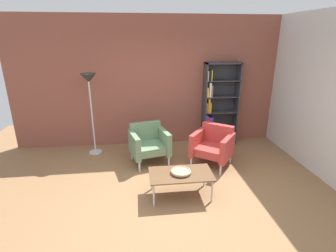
{
  "coord_description": "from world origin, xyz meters",
  "views": [
    {
      "loc": [
        -0.45,
        -3.44,
        2.45
      ],
      "look_at": [
        0.08,
        0.84,
        0.95
      ],
      "focal_mm": 27.77,
      "sensor_mm": 36.0,
      "label": 1
    }
  ],
  "objects_px": {
    "coffee_table_low": "(181,175)",
    "armchair_near_window": "(213,145)",
    "decorative_bowl": "(181,171)",
    "armchair_corner_red": "(149,143)",
    "bookshelf_tall": "(217,106)",
    "floor_lamp_torchiere": "(89,88)"
  },
  "relations": [
    {
      "from": "decorative_bowl",
      "to": "bookshelf_tall",
      "type": "bearing_deg",
      "value": 60.48
    },
    {
      "from": "coffee_table_low",
      "to": "floor_lamp_torchiere",
      "type": "distance_m",
      "value": 2.67
    },
    {
      "from": "decorative_bowl",
      "to": "floor_lamp_torchiere",
      "type": "relative_size",
      "value": 0.18
    },
    {
      "from": "bookshelf_tall",
      "to": "floor_lamp_torchiere",
      "type": "relative_size",
      "value": 1.09
    },
    {
      "from": "bookshelf_tall",
      "to": "floor_lamp_torchiere",
      "type": "bearing_deg",
      "value": -174.23
    },
    {
      "from": "decorative_bowl",
      "to": "floor_lamp_torchiere",
      "type": "height_order",
      "value": "floor_lamp_torchiere"
    },
    {
      "from": "coffee_table_low",
      "to": "decorative_bowl",
      "type": "bearing_deg",
      "value": 153.43
    },
    {
      "from": "decorative_bowl",
      "to": "armchair_corner_red",
      "type": "height_order",
      "value": "armchair_corner_red"
    },
    {
      "from": "coffee_table_low",
      "to": "floor_lamp_torchiere",
      "type": "relative_size",
      "value": 0.57
    },
    {
      "from": "decorative_bowl",
      "to": "armchair_corner_red",
      "type": "relative_size",
      "value": 0.38
    },
    {
      "from": "armchair_corner_red",
      "to": "armchair_near_window",
      "type": "bearing_deg",
      "value": -26.29
    },
    {
      "from": "decorative_bowl",
      "to": "coffee_table_low",
      "type": "bearing_deg",
      "value": -26.57
    },
    {
      "from": "bookshelf_tall",
      "to": "armchair_near_window",
      "type": "xyz_separation_m",
      "value": [
        -0.39,
        -1.12,
        -0.48
      ]
    },
    {
      "from": "bookshelf_tall",
      "to": "decorative_bowl",
      "type": "relative_size",
      "value": 5.94
    },
    {
      "from": "armchair_near_window",
      "to": "bookshelf_tall",
      "type": "bearing_deg",
      "value": 108.67
    },
    {
      "from": "coffee_table_low",
      "to": "bookshelf_tall",
      "type": "bearing_deg",
      "value": 60.48
    },
    {
      "from": "coffee_table_low",
      "to": "armchair_near_window",
      "type": "distance_m",
      "value": 1.3
    },
    {
      "from": "coffee_table_low",
      "to": "armchair_corner_red",
      "type": "bearing_deg",
      "value": 109.24
    },
    {
      "from": "floor_lamp_torchiere",
      "to": "coffee_table_low",
      "type": "bearing_deg",
      "value": -49.04
    },
    {
      "from": "floor_lamp_torchiere",
      "to": "bookshelf_tall",
      "type": "bearing_deg",
      "value": 5.77
    },
    {
      "from": "bookshelf_tall",
      "to": "decorative_bowl",
      "type": "bearing_deg",
      "value": -119.52
    },
    {
      "from": "decorative_bowl",
      "to": "floor_lamp_torchiere",
      "type": "bearing_deg",
      "value": 130.96
    }
  ]
}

